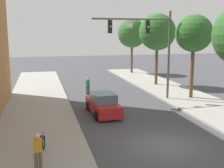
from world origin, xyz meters
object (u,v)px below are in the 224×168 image
at_px(car_lead_red, 103,105).
at_px(bicycle_leaning, 42,146).
at_px(pedestrian_crossing_road, 88,85).
at_px(street_tree_third, 157,32).
at_px(traffic_signal_mast, 148,39).
at_px(pedestrian_sidewalk_left_walker, 38,150).
at_px(street_tree_second, 194,34).
at_px(street_tree_farthest, 132,33).

height_order(car_lead_red, bicycle_leaning, car_lead_red).
distance_m(car_lead_red, bicycle_leaning, 7.65).
relative_size(pedestrian_crossing_road, street_tree_third, 0.21).
distance_m(traffic_signal_mast, pedestrian_crossing_road, 7.36).
xyz_separation_m(traffic_signal_mast, pedestrian_crossing_road, (-4.58, 3.68, -4.44)).
height_order(bicycle_leaning, street_tree_third, street_tree_third).
xyz_separation_m(pedestrian_sidewalk_left_walker, street_tree_second, (13.17, 10.77, 4.69)).
height_order(pedestrian_sidewalk_left_walker, bicycle_leaning, pedestrian_sidewalk_left_walker).
distance_m(traffic_signal_mast, street_tree_second, 4.09).
distance_m(pedestrian_crossing_road, bicycle_leaning, 13.77).
distance_m(bicycle_leaning, street_tree_third, 20.99).
distance_m(traffic_signal_mast, car_lead_red, 7.22).
xyz_separation_m(street_tree_second, street_tree_third, (-0.43, 6.87, 0.16)).
bearing_deg(bicycle_leaning, traffic_signal_mast, 46.27).
relative_size(pedestrian_sidewalk_left_walker, street_tree_third, 0.21).
distance_m(pedestrian_crossing_road, street_tree_second, 10.68).
xyz_separation_m(car_lead_red, street_tree_second, (8.64, 2.78, 5.04)).
bearing_deg(car_lead_red, bicycle_leaning, -124.95).
distance_m(bicycle_leaning, street_tree_second, 16.69).
distance_m(street_tree_second, street_tree_third, 6.89).
bearing_deg(street_tree_farthest, street_tree_second, -89.81).
distance_m(traffic_signal_mast, street_tree_third, 7.51).
bearing_deg(pedestrian_crossing_road, traffic_signal_mast, -38.78).
height_order(pedestrian_sidewalk_left_walker, pedestrian_crossing_road, pedestrian_sidewalk_left_walker).
bearing_deg(traffic_signal_mast, street_tree_third, 61.06).
distance_m(traffic_signal_mast, street_tree_farthest, 16.93).
xyz_separation_m(traffic_signal_mast, street_tree_second, (4.06, -0.32, 0.40)).
distance_m(pedestrian_sidewalk_left_walker, street_tree_third, 22.29).
xyz_separation_m(bicycle_leaning, street_tree_second, (13.02, 9.05, 5.22)).
xyz_separation_m(car_lead_red, street_tree_farthest, (8.58, 19.54, 5.08)).
bearing_deg(street_tree_third, pedestrian_sidewalk_left_walker, -125.85).
xyz_separation_m(street_tree_third, street_tree_farthest, (0.38, 9.89, -0.12)).
distance_m(pedestrian_sidewalk_left_walker, street_tree_second, 17.65).
relative_size(street_tree_second, street_tree_third, 0.93).
bearing_deg(traffic_signal_mast, car_lead_red, -145.90).
xyz_separation_m(traffic_signal_mast, pedestrian_sidewalk_left_walker, (-9.12, -11.08, -4.29)).
height_order(pedestrian_crossing_road, street_tree_third, street_tree_third).
relative_size(traffic_signal_mast, pedestrian_sidewalk_left_walker, 4.57).
relative_size(traffic_signal_mast, street_tree_second, 1.03).
bearing_deg(bicycle_leaning, pedestrian_crossing_road, 71.43).
distance_m(bicycle_leaning, street_tree_farthest, 29.35).
bearing_deg(street_tree_third, street_tree_farthest, 87.82).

